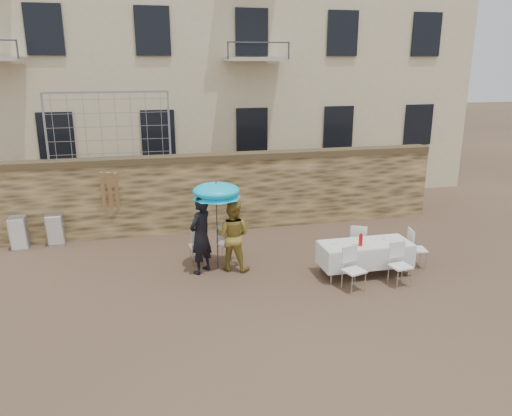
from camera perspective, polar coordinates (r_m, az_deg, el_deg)
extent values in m
plane|color=brown|center=(10.40, 0.63, -10.94)|extent=(80.00, 80.00, 0.00)
cube|color=olive|center=(14.61, -4.03, 1.79)|extent=(13.00, 0.50, 2.20)
imported|color=black|center=(11.61, -6.34, -3.10)|extent=(0.79, 0.79, 1.84)
imported|color=gold|center=(11.73, -2.69, -3.17)|extent=(1.03, 0.95, 1.70)
cylinder|color=#3F3F44|center=(11.76, -4.46, -2.98)|extent=(0.03, 0.03, 1.76)
cone|color=#0AC3F2|center=(11.47, -4.57, 1.69)|extent=(1.14, 1.14, 0.22)
cube|color=white|center=(11.77, 12.42, -4.01)|extent=(2.10, 0.85, 0.05)
cylinder|color=silver|center=(11.25, 8.64, -6.86)|extent=(0.04, 0.04, 0.74)
cylinder|color=silver|center=(12.05, 17.11, -5.82)|extent=(0.04, 0.04, 0.74)
cylinder|color=silver|center=(11.84, 7.41, -5.59)|extent=(0.04, 0.04, 0.74)
cylinder|color=silver|center=(12.60, 15.56, -4.69)|extent=(0.04, 0.04, 0.74)
cylinder|color=red|center=(11.50, 11.88, -3.63)|extent=(0.09, 0.09, 0.26)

